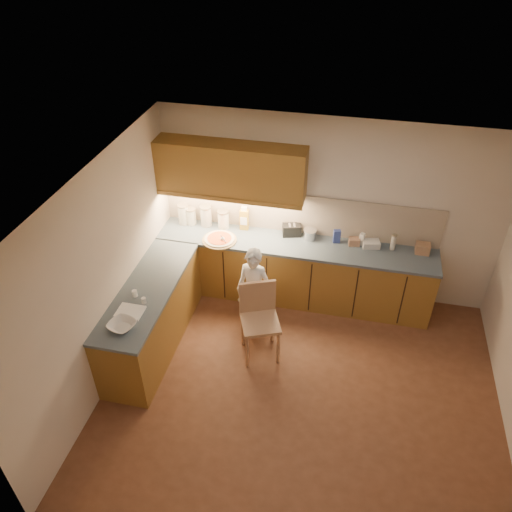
% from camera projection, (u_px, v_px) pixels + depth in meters
% --- Properties ---
extents(room, '(4.54, 4.50, 2.62)m').
position_uv_depth(room, '(309.00, 282.00, 4.83)').
color(room, brown).
rests_on(room, ground).
extents(l_counter, '(3.77, 2.62, 0.92)m').
position_uv_depth(l_counter, '(248.00, 285.00, 6.70)').
color(l_counter, olive).
rests_on(l_counter, ground).
extents(backsplash, '(3.75, 0.02, 0.58)m').
position_uv_depth(backsplash, '(299.00, 214.00, 6.73)').
color(backsplash, '#B7A58E').
rests_on(backsplash, l_counter).
extents(upper_cabinets, '(1.95, 0.36, 0.73)m').
position_uv_depth(upper_cabinets, '(230.00, 170.00, 6.39)').
color(upper_cabinets, olive).
rests_on(upper_cabinets, ground).
extents(pizza_on_board, '(0.47, 0.47, 0.19)m').
position_uv_depth(pizza_on_board, '(220.00, 239.00, 6.72)').
color(pizza_on_board, tan).
rests_on(pizza_on_board, l_counter).
extents(child, '(0.50, 0.38, 1.25)m').
position_uv_depth(child, '(254.00, 292.00, 6.33)').
color(child, silver).
rests_on(child, ground).
extents(wooden_chair, '(0.58, 0.58, 1.00)m').
position_uv_depth(wooden_chair, '(259.00, 315.00, 6.06)').
color(wooden_chair, tan).
rests_on(wooden_chair, ground).
extents(mixing_bowl, '(0.36, 0.36, 0.07)m').
position_uv_depth(mixing_bowl, '(122.00, 325.00, 5.38)').
color(mixing_bowl, white).
rests_on(mixing_bowl, l_counter).
extents(canister_a, '(0.15, 0.15, 0.30)m').
position_uv_depth(canister_a, '(183.00, 214.00, 6.99)').
color(canister_a, beige).
rests_on(canister_a, l_counter).
extents(canister_b, '(0.14, 0.14, 0.25)m').
position_uv_depth(canister_b, '(191.00, 216.00, 7.00)').
color(canister_b, silver).
rests_on(canister_b, l_counter).
extents(canister_c, '(0.16, 0.16, 0.31)m').
position_uv_depth(canister_c, '(206.00, 216.00, 6.95)').
color(canister_c, beige).
rests_on(canister_c, l_counter).
extents(canister_d, '(0.16, 0.16, 0.27)m').
position_uv_depth(canister_d, '(223.00, 219.00, 6.92)').
color(canister_d, white).
rests_on(canister_d, l_counter).
extents(oil_jug, '(0.12, 0.09, 0.35)m').
position_uv_depth(oil_jug, '(244.00, 219.00, 6.88)').
color(oil_jug, '#B58B24').
rests_on(oil_jug, l_counter).
extents(toaster, '(0.28, 0.20, 0.17)m').
position_uv_depth(toaster, '(292.00, 230.00, 6.80)').
color(toaster, black).
rests_on(toaster, l_counter).
extents(steel_pot, '(0.18, 0.18, 0.14)m').
position_uv_depth(steel_pot, '(310.00, 234.00, 6.74)').
color(steel_pot, silver).
rests_on(steel_pot, l_counter).
extents(blue_box, '(0.11, 0.08, 0.18)m').
position_uv_depth(blue_box, '(337.00, 236.00, 6.65)').
color(blue_box, '#324397').
rests_on(blue_box, l_counter).
extents(card_box_a, '(0.16, 0.12, 0.10)m').
position_uv_depth(card_box_a, '(354.00, 242.00, 6.63)').
color(card_box_a, tan).
rests_on(card_box_a, l_counter).
extents(white_bottle, '(0.08, 0.08, 0.17)m').
position_uv_depth(white_bottle, '(362.00, 239.00, 6.61)').
color(white_bottle, white).
rests_on(white_bottle, l_counter).
extents(flat_pack, '(0.25, 0.20, 0.09)m').
position_uv_depth(flat_pack, '(371.00, 244.00, 6.60)').
color(flat_pack, silver).
rests_on(flat_pack, l_counter).
extents(tall_jar, '(0.07, 0.07, 0.23)m').
position_uv_depth(tall_jar, '(393.00, 242.00, 6.51)').
color(tall_jar, white).
rests_on(tall_jar, l_counter).
extents(card_box_b, '(0.18, 0.14, 0.14)m').
position_uv_depth(card_box_b, '(423.00, 248.00, 6.47)').
color(card_box_b, tan).
rests_on(card_box_b, l_counter).
extents(dough_cloth, '(0.30, 0.23, 0.02)m').
position_uv_depth(dough_cloth, '(130.00, 311.00, 5.59)').
color(dough_cloth, white).
rests_on(dough_cloth, l_counter).
extents(spice_jar_a, '(0.07, 0.07, 0.08)m').
position_uv_depth(spice_jar_a, '(135.00, 293.00, 5.79)').
color(spice_jar_a, white).
rests_on(spice_jar_a, l_counter).
extents(spice_jar_b, '(0.06, 0.06, 0.07)m').
position_uv_depth(spice_jar_b, '(144.00, 300.00, 5.70)').
color(spice_jar_b, silver).
rests_on(spice_jar_b, l_counter).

